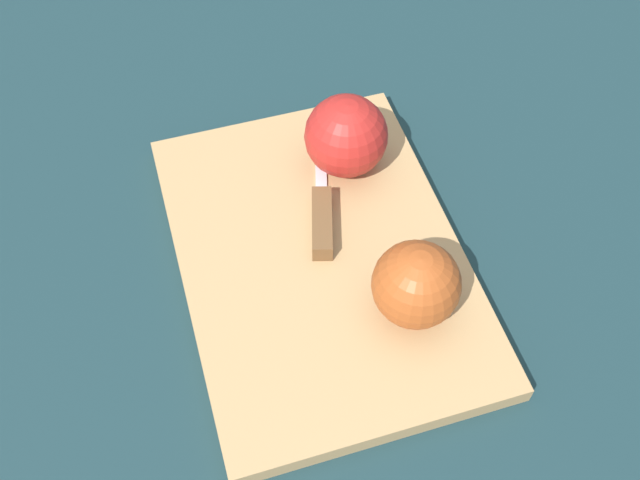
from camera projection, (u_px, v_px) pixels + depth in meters
ground_plane at (320, 264)px, 0.72m from camera, size 4.00×4.00×0.00m
cutting_board at (320, 258)px, 0.71m from camera, size 0.37×0.26×0.02m
apple_half_left at (417, 284)px, 0.64m from camera, size 0.08×0.08×0.08m
apple_half_right at (346, 136)px, 0.73m from camera, size 0.08×0.08×0.08m
knife at (322, 215)px, 0.72m from camera, size 0.18×0.06×0.02m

